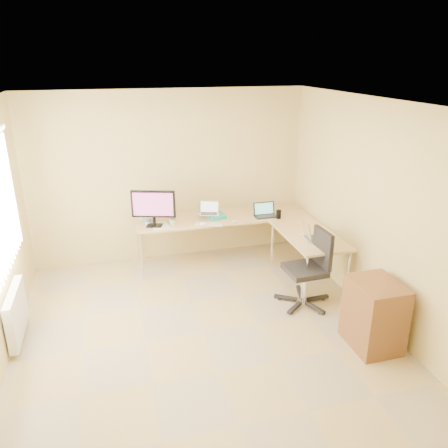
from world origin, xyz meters
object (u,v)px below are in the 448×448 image
object	(u,v)px
water_bottle	(148,214)
laptop_return	(314,231)
laptop_black	(266,210)
mug	(173,222)
laptop_center	(209,208)
office_chair	(305,269)
desk_main	(222,238)
desk_fan	(148,215)
keyboard	(209,224)
desk_return	(307,258)
monitor	(154,208)
cabinet	(374,317)

from	to	relation	value
water_bottle	laptop_return	distance (m)	2.39
laptop_black	mug	bearing A→B (deg)	-179.62
laptop_center	water_bottle	bearing A→B (deg)	-162.09
office_chair	mug	bearing A→B (deg)	133.92
desk_main	laptop_center	distance (m)	0.56
water_bottle	desk_fan	distance (m)	0.01
desk_main	keyboard	bearing A→B (deg)	-133.11
laptop_black	office_chair	bearing A→B (deg)	-87.70
water_bottle	desk_return	bearing A→B (deg)	-25.62
mug	desk_fan	bearing A→B (deg)	154.82
keyboard	mug	size ratio (longest dim) A/B	3.75
desk_main	mug	xyz separation A→B (m)	(-0.79, -0.16, 0.41)
monitor	water_bottle	distance (m)	0.21
laptop_black	office_chair	xyz separation A→B (m)	(0.04, -1.38, -0.33)
water_bottle	cabinet	distance (m)	3.39
laptop_black	mug	world-z (taller)	laptop_black
mug	desk_main	bearing A→B (deg)	11.62
desk_fan	cabinet	world-z (taller)	desk_fan
mug	desk_fan	distance (m)	0.38
laptop_center	desk_fan	size ratio (longest dim) A/B	1.11
laptop_center	cabinet	world-z (taller)	laptop_center
desk_main	laptop_return	distance (m)	1.59
laptop_center	laptop_black	world-z (taller)	laptop_center
office_chair	monitor	bearing A→B (deg)	138.18
keyboard	desk_fan	xyz separation A→B (m)	(-0.85, 0.29, 0.12)
keyboard	cabinet	xyz separation A→B (m)	(1.32, -2.26, -0.38)
desk_return	desk_fan	world-z (taller)	desk_fan
monitor	laptop_black	xyz separation A→B (m)	(1.69, -0.03, -0.17)
desk_main	desk_return	xyz separation A→B (m)	(0.98, -1.00, 0.00)
keyboard	water_bottle	size ratio (longest dim) A/B	1.40
desk_return	laptop_return	distance (m)	0.52
desk_return	laptop_black	xyz separation A→B (m)	(-0.34, 0.83, 0.47)
monitor	desk_fan	bearing A→B (deg)	135.96
desk_return	laptop_center	distance (m)	1.63
monitor	water_bottle	xyz separation A→B (m)	(-0.08, 0.15, -0.13)
water_bottle	cabinet	size ratio (longest dim) A/B	0.34
keyboard	desk_fan	world-z (taller)	desk_fan
keyboard	desk_return	bearing A→B (deg)	-9.01
mug	laptop_return	world-z (taller)	laptop_return
laptop_center	desk_fan	distance (m)	0.92
laptop_center	laptop_return	bearing A→B (deg)	-26.64
water_bottle	office_chair	xyz separation A→B (m)	(1.80, -1.56, -0.37)
laptop_center	keyboard	bearing A→B (deg)	-84.37
mug	water_bottle	xyz separation A→B (m)	(-0.34, 0.17, 0.09)
desk_return	laptop_return	xyz separation A→B (m)	(-0.02, -0.18, 0.48)
laptop_black	keyboard	size ratio (longest dim) A/B	0.85
monitor	keyboard	xyz separation A→B (m)	(0.77, -0.15, -0.26)
keyboard	laptop_return	world-z (taller)	laptop_return
desk_main	office_chair	size ratio (longest dim) A/B	2.62
keyboard	mug	world-z (taller)	mug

